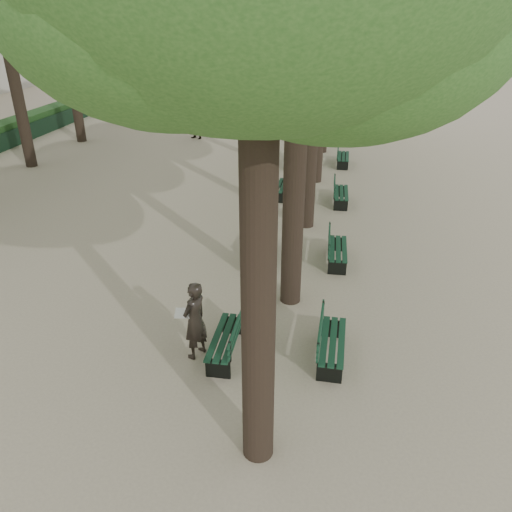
# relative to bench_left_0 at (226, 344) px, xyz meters

# --- Properties ---
(ground) EXTENTS (120.00, 120.00, 0.00)m
(ground) POSITION_rel_bench_left_0_xyz_m (-0.37, -0.52, -0.27)
(ground) COLOR tan
(ground) RESTS_ON ground
(bench_left_0) EXTENTS (0.59, 1.80, 0.92)m
(bench_left_0) POSITION_rel_bench_left_0_xyz_m (0.00, 0.00, 0.00)
(bench_left_0) COLOR black
(bench_left_0) RESTS_ON ground
(bench_left_1) EXTENTS (0.68, 1.83, 0.92)m
(bench_left_1) POSITION_rel_bench_left_0_xyz_m (-0.00, 4.88, 0.00)
(bench_left_1) COLOR black
(bench_left_1) RESTS_ON ground
(bench_left_2) EXTENTS (0.60, 1.81, 0.92)m
(bench_left_2) POSITION_rel_bench_left_0_xyz_m (-0.00, 10.32, 0.00)
(bench_left_2) COLOR black
(bench_left_2) RESTS_ON ground
(bench_left_3) EXTENTS (0.63, 1.82, 0.92)m
(bench_left_3) POSITION_rel_bench_left_0_xyz_m (-0.00, 14.83, 0.00)
(bench_left_3) COLOR black
(bench_left_3) RESTS_ON ground
(bench_right_0) EXTENTS (0.60, 1.81, 0.92)m
(bench_right_0) POSITION_rel_bench_left_0_xyz_m (2.27, 0.25, 0.00)
(bench_right_0) COLOR black
(bench_right_0) RESTS_ON ground
(bench_right_1) EXTENTS (0.62, 1.82, 0.92)m
(bench_right_1) POSITION_rel_bench_left_0_xyz_m (2.27, 4.85, 0.00)
(bench_right_1) COLOR black
(bench_right_1) RESTS_ON ground
(bench_right_2) EXTENTS (0.62, 1.82, 0.92)m
(bench_right_2) POSITION_rel_bench_left_0_xyz_m (2.27, 9.88, 0.00)
(bench_right_2) COLOR black
(bench_right_2) RESTS_ON ground
(bench_right_3) EXTENTS (0.57, 1.80, 0.92)m
(bench_right_3) POSITION_rel_bench_left_0_xyz_m (2.27, 15.13, 0.00)
(bench_right_3) COLOR black
(bench_right_3) RESTS_ON ground
(man_with_map) EXTENTS (0.75, 0.80, 1.80)m
(man_with_map) POSITION_rel_bench_left_0_xyz_m (-0.63, -0.13, 0.63)
(man_with_map) COLOR black
(man_with_map) RESTS_ON ground
(pedestrian_e) EXTENTS (1.57, 0.90, 1.68)m
(pedestrian_e) POSITION_rel_bench_left_0_xyz_m (-6.15, 19.26, 0.57)
(pedestrian_e) COLOR #262628
(pedestrian_e) RESTS_ON ground
(pedestrian_a) EXTENTS (0.81, 0.90, 1.77)m
(pedestrian_a) POSITION_rel_bench_left_0_xyz_m (-8.23, 24.48, 0.61)
(pedestrian_a) COLOR #262628
(pedestrian_a) RESTS_ON ground
(pedestrian_c) EXTENTS (0.55, 1.14, 1.87)m
(pedestrian_c) POSITION_rel_bench_left_0_xyz_m (2.04, 20.64, 0.66)
(pedestrian_c) COLOR #262628
(pedestrian_c) RESTS_ON ground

